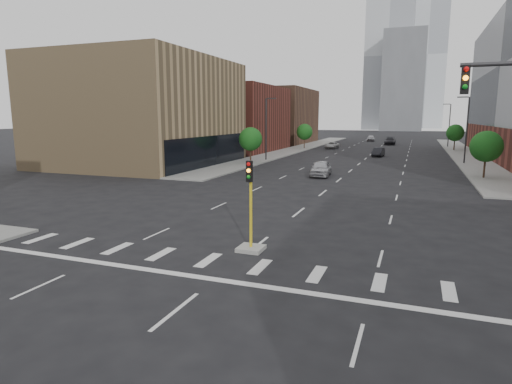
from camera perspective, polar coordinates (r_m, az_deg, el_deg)
The scene contains 22 objects.
ground at distance 13.63m, azimuth -15.26°, elevation -18.46°, with size 400.00×400.00×0.00m, color black.
sidewalk_left_far at distance 86.74m, azimuth 5.63°, elevation 5.78°, with size 5.00×92.00×0.15m, color gray.
sidewalk_right_far at distance 84.21m, azimuth 25.84°, elevation 4.70°, with size 5.00×92.00×0.15m, color gray.
building_left_mid at distance 60.55m, azimuth -14.72°, elevation 10.25°, with size 20.00×24.00×14.00m, color tan.
building_left_far_a at distance 83.20m, azimuth -4.22°, elevation 9.71°, with size 20.00×22.00×12.00m, color brown.
building_left_far_b at distance 107.38m, azimuth 1.66°, elevation 10.06°, with size 20.00×24.00×13.00m, color brown.
tower_left at distance 231.88m, azimuth 17.33°, elevation 16.67°, with size 22.00×22.00×70.00m, color #B2B7BC.
tower_right at distance 271.70m, azimuth 21.86°, elevation 16.43°, with size 20.00×20.00×80.00m, color #B2B7BC.
tower_mid at distance 210.31m, azimuth 19.05°, elevation 13.74°, with size 18.00×18.00×44.00m, color slate.
median_traffic_signal at distance 20.66m, azimuth -0.72°, elevation -5.26°, with size 1.20×1.20×4.40m.
streetlight_right_a at distance 64.92m, azimuth 26.23°, elevation 7.76°, with size 1.60×0.22×9.07m.
streetlight_right_b at distance 99.81m, azimuth 24.33°, elevation 8.34°, with size 1.60×0.22×9.07m.
streetlight_left at distance 63.09m, azimuth 1.43°, elevation 8.74°, with size 1.60×0.22×9.07m.
tree_left_near at distance 58.66m, azimuth -0.74°, elevation 7.07°, with size 3.20×3.20×4.85m.
tree_left_far at distance 87.28m, azimuth 6.48°, elevation 7.97°, with size 3.20×3.20×4.85m.
tree_right_near at distance 50.16m, azimuth 28.37°, elevation 5.37°, with size 3.20×3.20×4.85m.
tree_right_far at distance 89.91m, azimuth 25.03°, elevation 7.16°, with size 3.20×3.20×4.85m.
car_near_left at distance 47.25m, azimuth 8.65°, elevation 3.14°, with size 2.00×4.97×1.69m, color #A7A8AC.
car_mid_right at distance 72.79m, azimuth 16.00°, elevation 5.14°, with size 1.52×4.37×1.44m, color black.
car_far_left at distance 88.77m, azimuth 10.09°, elevation 6.16°, with size 2.22×4.82×1.34m, color #B2B2B2.
car_deep_right at distance 104.14m, azimuth 17.44°, elevation 6.50°, with size 2.36×5.81×1.69m, color black.
car_distant at distance 117.78m, azimuth 15.06°, elevation 6.95°, with size 1.90×4.71×1.61m, color #B5B5BA.
Camera 1 is at (7.22, -9.61, 6.42)m, focal length 30.00 mm.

